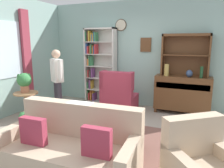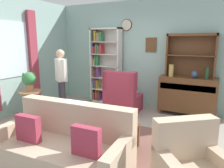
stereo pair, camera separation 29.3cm
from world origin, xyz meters
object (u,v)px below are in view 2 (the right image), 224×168
plant_stand (31,101)px  bookshelf (104,65)px  vase_tall (171,71)px  potted_plant_large (29,80)px  sideboard (187,94)px  sideboard_hutch (191,49)px  wingback_chair (122,98)px  coffee_table (112,127)px  potted_plant_small (28,116)px  couch_floral (65,149)px  book_stack (105,122)px  bottle_wine (207,73)px  vase_round (194,74)px  person_reading (61,77)px

plant_stand → bookshelf: bearing=68.0°
vase_tall → potted_plant_large: (-2.76, -1.77, -0.17)m
bookshelf → sideboard: bookshelf is taller
bookshelf → sideboard_hutch: size_ratio=1.91×
wingback_chair → coffee_table: size_ratio=1.31×
wingback_chair → potted_plant_small: wingback_chair is taller
sideboard_hutch → couch_floral: 3.62m
book_stack → bottle_wine: bearing=58.9°
bottle_wine → couch_floral: bottle_wine is taller
potted_plant_small → coffee_table: 2.05m
vase_round → book_stack: size_ratio=0.84×
bottle_wine → potted_plant_small: bottle_wine is taller
book_stack → potted_plant_large: bearing=168.3°
book_stack → bookshelf: bearing=119.9°
couch_floral → book_stack: 0.82m
person_reading → book_stack: 2.06m
sideboard_hutch → person_reading: sideboard_hutch is taller
vase_tall → vase_round: (0.52, 0.01, -0.06)m
vase_round → potted_plant_large: bearing=-151.5°
coffee_table → book_stack: size_ratio=3.96×
sideboard_hutch → coffee_table: size_ratio=1.38×
book_stack → vase_tall: bearing=76.0°
vase_tall → bookshelf: bearing=175.1°
vase_tall → book_stack: vase_tall is taller
wingback_chair → bookshelf: bearing=143.9°
vase_round → coffee_table: size_ratio=0.21×
potted_plant_small → bottle_wine: bearing=32.4°
sideboard → bottle_wine: (0.39, -0.09, 0.54)m
plant_stand → potted_plant_large: potted_plant_large is taller
sideboard → coffee_table: size_ratio=1.63×
sideboard → book_stack: size_ratio=6.43×
couch_floral → bookshelf: bearing=110.7°
person_reading → plant_stand: bearing=-127.3°
plant_stand → person_reading: 0.87m
vase_round → sideboard: bearing=152.8°
vase_tall → vase_round: size_ratio=1.67×
bookshelf → potted_plant_large: bearing=-113.1°
sideboard_hutch → book_stack: (-0.95, -2.42, -1.11)m
potted_plant_large → potted_plant_small: bearing=-50.4°
sideboard → sideboard_hutch: sideboard_hutch is taller
sideboard → plant_stand: (-3.12, -1.87, -0.11)m
sideboard → coffee_table: sideboard is taller
sideboard → potted_plant_large: (-3.15, -1.85, 0.38)m
couch_floral → book_stack: (0.18, 0.79, 0.14)m
couch_floral → coffee_table: (0.28, 0.86, 0.04)m
vase_round → person_reading: 3.08m
potted_plant_small → person_reading: bearing=77.0°
person_reading → book_stack: bearing=-29.9°
sideboard → bottle_wine: bottle_wine is taller
vase_tall → potted_plant_large: size_ratio=0.67×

